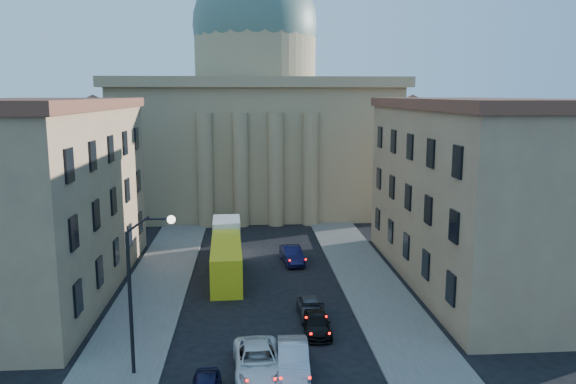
{
  "coord_description": "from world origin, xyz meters",
  "views": [
    {
      "loc": [
        -1.2,
        -20.78,
        15.02
      ],
      "look_at": [
        1.5,
        16.54,
        8.49
      ],
      "focal_mm": 35.0,
      "sensor_mm": 36.0,
      "label": 1
    }
  ],
  "objects_px": {
    "city_bus": "(226,259)",
    "car_right_near": "(293,359)",
    "street_lamp": "(140,282)",
    "box_truck": "(227,240)"
  },
  "relations": [
    {
      "from": "box_truck",
      "to": "city_bus",
      "type": "bearing_deg",
      "value": -90.28
    },
    {
      "from": "car_right_near",
      "to": "city_bus",
      "type": "relative_size",
      "value": 0.44
    },
    {
      "from": "car_right_near",
      "to": "city_bus",
      "type": "xyz_separation_m",
      "value": [
        -4.2,
        16.44,
        0.83
      ]
    },
    {
      "from": "car_right_near",
      "to": "street_lamp",
      "type": "bearing_deg",
      "value": -179.64
    },
    {
      "from": "car_right_near",
      "to": "city_bus",
      "type": "bearing_deg",
      "value": 106.69
    },
    {
      "from": "car_right_near",
      "to": "box_truck",
      "type": "height_order",
      "value": "box_truck"
    },
    {
      "from": "city_bus",
      "to": "street_lamp",
      "type": "bearing_deg",
      "value": -105.65
    },
    {
      "from": "street_lamp",
      "to": "car_right_near",
      "type": "relative_size",
      "value": 1.85
    },
    {
      "from": "city_bus",
      "to": "car_right_near",
      "type": "bearing_deg",
      "value": -77.7
    },
    {
      "from": "city_bus",
      "to": "box_truck",
      "type": "bearing_deg",
      "value": 89.68
    }
  ]
}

